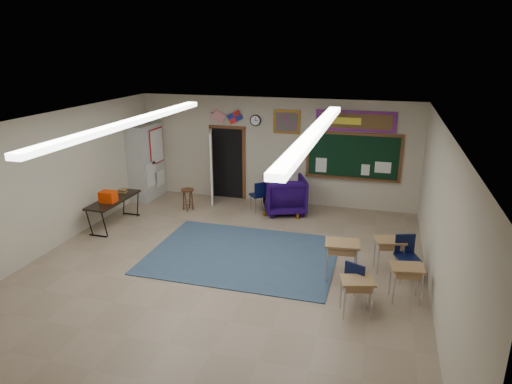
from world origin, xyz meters
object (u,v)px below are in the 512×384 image
(student_desk_front_left, at_px, (342,259))
(student_desk_front_right, at_px, (389,253))
(folding_table, at_px, (114,211))
(wingback_armchair, at_px, (285,195))
(wooden_stool, at_px, (188,199))

(student_desk_front_left, height_order, student_desk_front_right, student_desk_front_left)
(student_desk_front_left, height_order, folding_table, folding_table)
(student_desk_front_left, bearing_deg, folding_table, 161.25)
(student_desk_front_left, distance_m, folding_table, 5.93)
(student_desk_front_right, relative_size, folding_table, 0.41)
(wingback_armchair, relative_size, student_desk_front_left, 1.40)
(student_desk_front_left, distance_m, wooden_stool, 5.27)
(student_desk_front_right, xyz_separation_m, folding_table, (-6.67, 0.66, -0.00))
(student_desk_front_left, relative_size, student_desk_front_right, 1.13)
(wingback_armchair, distance_m, wooden_stool, 2.67)
(student_desk_front_left, xyz_separation_m, student_desk_front_right, (0.88, 0.61, -0.05))
(wingback_armchair, relative_size, wooden_stool, 1.82)
(wingback_armchair, relative_size, student_desk_front_right, 1.58)
(wingback_armchair, xyz_separation_m, folding_table, (-3.92, -2.10, -0.11))
(wooden_stool, bearing_deg, folding_table, -130.81)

